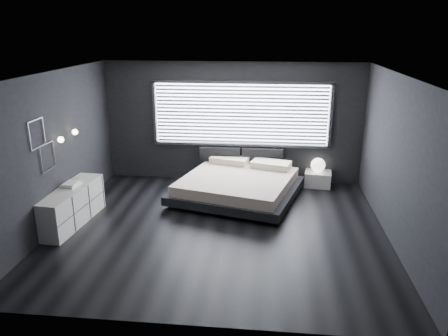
# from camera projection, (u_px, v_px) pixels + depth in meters

# --- Properties ---
(room) EXTENTS (6.04, 6.00, 2.80)m
(room) POSITION_uv_depth(u_px,v_px,m) (219.00, 156.00, 7.59)
(room) COLOR black
(room) RESTS_ON ground
(window) EXTENTS (4.14, 0.09, 1.52)m
(window) POSITION_uv_depth(u_px,v_px,m) (241.00, 114.00, 10.06)
(window) COLOR white
(window) RESTS_ON ground
(headboard) EXTENTS (1.96, 0.16, 0.52)m
(headboard) POSITION_uv_depth(u_px,v_px,m) (241.00, 158.00, 10.33)
(headboard) COLOR black
(headboard) RESTS_ON ground
(sconce_near) EXTENTS (0.18, 0.11, 0.11)m
(sconce_near) POSITION_uv_depth(u_px,v_px,m) (61.00, 140.00, 7.87)
(sconce_near) COLOR silver
(sconce_near) RESTS_ON ground
(sconce_far) EXTENTS (0.18, 0.11, 0.11)m
(sconce_far) POSITION_uv_depth(u_px,v_px,m) (75.00, 132.00, 8.43)
(sconce_far) COLOR silver
(sconce_far) RESTS_ON ground
(wall_art_upper) EXTENTS (0.01, 0.48, 0.48)m
(wall_art_upper) POSITION_uv_depth(u_px,v_px,m) (37.00, 134.00, 7.23)
(wall_art_upper) COLOR #47474C
(wall_art_upper) RESTS_ON ground
(wall_art_lower) EXTENTS (0.01, 0.48, 0.48)m
(wall_art_lower) POSITION_uv_depth(u_px,v_px,m) (48.00, 157.00, 7.61)
(wall_art_lower) COLOR #47474C
(wall_art_lower) RESTS_ON ground
(bed) EXTENTS (2.96, 2.89, 0.63)m
(bed) POSITION_uv_depth(u_px,v_px,m) (238.00, 184.00, 9.42)
(bed) COLOR black
(bed) RESTS_ON ground
(nightstand) EXTENTS (0.65, 0.56, 0.34)m
(nightstand) POSITION_uv_depth(u_px,v_px,m) (318.00, 179.00, 10.14)
(nightstand) COLOR silver
(nightstand) RESTS_ON ground
(orb_lamp) EXTENTS (0.33, 0.33, 0.33)m
(orb_lamp) POSITION_uv_depth(u_px,v_px,m) (318.00, 165.00, 10.03)
(orb_lamp) COLOR white
(orb_lamp) RESTS_ON nightstand
(dresser) EXTENTS (0.64, 1.79, 0.70)m
(dresser) POSITION_uv_depth(u_px,v_px,m) (71.00, 206.00, 8.14)
(dresser) COLOR silver
(dresser) RESTS_ON ground
(book_stack) EXTENTS (0.31, 0.38, 0.07)m
(book_stack) POSITION_uv_depth(u_px,v_px,m) (71.00, 184.00, 8.15)
(book_stack) COLOR white
(book_stack) RESTS_ON dresser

